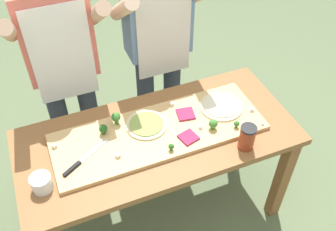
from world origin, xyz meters
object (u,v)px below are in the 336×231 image
object	(u,v)px
pizza_whole_cheese_artichoke	(221,106)
cheese_crumble_e	(263,124)
broccoli_floret_center_right	(116,117)
broccoli_floret_back_left	(171,147)
cook_right	(158,38)
prep_table	(158,149)
cook_left	(62,59)
pizza_slice_far_right	(186,114)
pizza_whole_pesto_green	(146,125)
cheese_crumble_a	(201,127)
flour_cup	(42,183)
cheese_crumble_c	(118,156)
cheese_crumble_b	(252,110)
broccoli_floret_front_mid	(103,129)
chefs_knife	(80,162)
pizza_slice_near_right	(188,137)
sauce_jar	(247,137)
broccoli_floret_front_left	(213,124)
cheese_crumble_d	(172,104)
cheese_crumble_f	(54,146)
broccoli_floret_front_right	(237,124)

from	to	relation	value
pizza_whole_cheese_artichoke	cheese_crumble_e	world-z (taller)	pizza_whole_cheese_artichoke
broccoli_floret_center_right	broccoli_floret_back_left	distance (m)	0.36
broccoli_floret_back_left	cook_right	bearing A→B (deg)	73.70
pizza_whole_cheese_artichoke	broccoli_floret_back_left	bearing A→B (deg)	-153.92
prep_table	cook_left	xyz separation A→B (m)	(-0.37, 0.58, 0.34)
pizza_slice_far_right	cook_left	bearing A→B (deg)	137.94
pizza_whole_pesto_green	cheese_crumble_a	xyz separation A→B (m)	(0.27, -0.13, 0.00)
broccoli_floret_back_left	cook_left	size ratio (longest dim) A/B	0.03
pizza_slice_far_right	flour_cup	distance (m)	0.86
pizza_whole_cheese_artichoke	broccoli_floret_back_left	size ratio (longest dim) A/B	5.79
cheese_crumble_c	cook_left	xyz separation A→B (m)	(-0.12, 0.67, 0.19)
cheese_crumble_a	cheese_crumble_b	world-z (taller)	cheese_crumble_b
cheese_crumble_a	cheese_crumble_c	world-z (taller)	cheese_crumble_c
prep_table	broccoli_floret_front_mid	bearing A→B (deg)	159.77
cheese_crumble_c	cook_right	xyz separation A→B (m)	(0.49, 0.67, 0.19)
chefs_knife	pizza_slice_near_right	bearing A→B (deg)	-5.16
cheese_crumble_b	pizza_whole_pesto_green	bearing A→B (deg)	168.76
pizza_whole_pesto_green	sauce_jar	bearing A→B (deg)	-36.30
pizza_slice_near_right	flour_cup	size ratio (longest dim) A/B	0.87
broccoli_floret_front_mid	cook_left	distance (m)	0.52
broccoli_floret_front_left	pizza_slice_near_right	bearing A→B (deg)	-174.63
broccoli_floret_center_right	cheese_crumble_d	distance (m)	0.35
cheese_crumble_f	cook_left	xyz separation A→B (m)	(0.17, 0.48, 0.19)
cheese_crumble_f	cook_left	world-z (taller)	cook_left
cheese_crumble_c	flour_cup	xyz separation A→B (m)	(-0.39, -0.03, 0.00)
cheese_crumble_e	pizza_whole_pesto_green	bearing A→B (deg)	158.26
broccoli_floret_back_left	pizza_slice_far_right	bearing A→B (deg)	50.09
pizza_slice_near_right	broccoli_floret_center_right	size ratio (longest dim) A/B	1.18
cheese_crumble_e	broccoli_floret_center_right	bearing A→B (deg)	156.99
pizza_whole_pesto_green	broccoli_floret_center_right	size ratio (longest dim) A/B	3.04
flour_cup	cheese_crumble_f	bearing A→B (deg)	65.54
pizza_slice_far_right	cook_right	bearing A→B (deg)	86.09
broccoli_floret_front_right	cheese_crumble_b	distance (m)	0.17
broccoli_floret_center_right	cook_left	world-z (taller)	cook_left
cheese_crumble_b	cook_right	world-z (taller)	cook_right
pizza_whole_cheese_artichoke	pizza_whole_pesto_green	world-z (taller)	same
prep_table	pizza_slice_far_right	world-z (taller)	pizza_slice_far_right
cheese_crumble_e	cheese_crumble_a	bearing A→B (deg)	161.97
broccoli_floret_back_left	cheese_crumble_d	world-z (taller)	broccoli_floret_back_left
chefs_knife	cook_right	bearing A→B (deg)	43.11
pizza_slice_near_right	cheese_crumble_e	bearing A→B (deg)	-8.83
cheese_crumble_d	cheese_crumble_e	xyz separation A→B (m)	(0.41, -0.34, -0.00)
broccoli_floret_front_mid	broccoli_floret_front_left	bearing A→B (deg)	-18.54
broccoli_floret_front_mid	cheese_crumble_e	bearing A→B (deg)	-17.90
sauce_jar	cook_left	xyz separation A→B (m)	(-0.78, 0.84, 0.15)
broccoli_floret_center_right	chefs_knife	bearing A→B (deg)	-141.72
broccoli_floret_front_left	cheese_crumble_f	distance (m)	0.86
prep_table	broccoli_floret_center_right	bearing A→B (deg)	141.55
broccoli_floret_front_mid	cook_left	bearing A→B (deg)	101.57
broccoli_floret_front_mid	cheese_crumble_a	xyz separation A→B (m)	(0.51, -0.16, -0.03)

